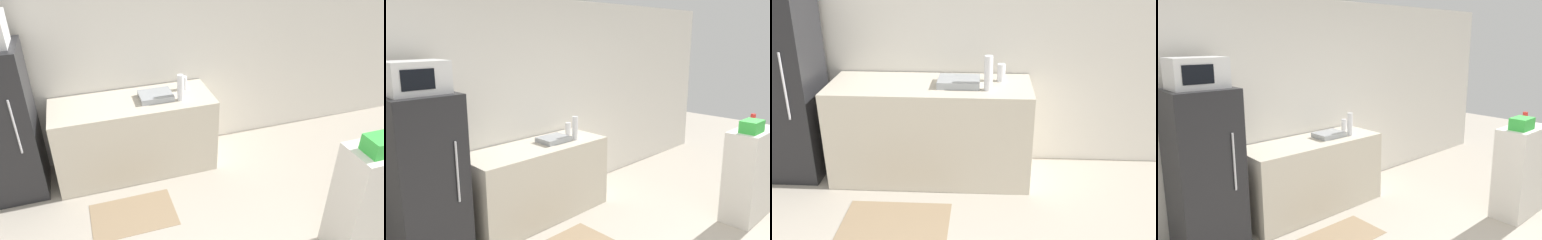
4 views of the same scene
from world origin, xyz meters
The scene contains 11 objects.
wall_back centered at (0.00, 2.97, 1.30)m, with size 8.00×0.06×2.60m, color white.
refrigerator centered at (-1.42, 2.60, 0.82)m, with size 0.63×0.59×1.64m.
microwave centered at (-1.42, 2.59, 1.78)m, with size 0.52×0.36×0.29m.
counter centered at (-0.10, 2.60, 0.44)m, with size 1.77×0.67×0.89m, color beige.
sink_basin centered at (0.15, 2.59, 0.92)m, with size 0.36×0.28×0.06m, color #9EA3A8.
bottle_tall centered at (0.40, 2.47, 1.03)m, with size 0.07×0.07×0.29m, color silver.
bottle_short centered at (0.52, 2.71, 0.96)m, with size 0.07×0.07×0.16m, color silver.
shelf_cabinet centered at (1.67, 0.81, 0.54)m, with size 0.73×0.36×1.08m, color silver.
basket centered at (1.52, 0.78, 1.15)m, with size 0.27×0.19×0.14m, color green.
jar centered at (1.99, 0.95, 1.14)m, with size 0.06×0.06×0.12m, color red.
kitchen_rug centered at (-0.30, 1.82, 0.00)m, with size 0.84×0.55×0.01m, color #937A5B.
Camera 4 is at (-2.72, -0.98, 2.09)m, focal length 35.00 mm.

